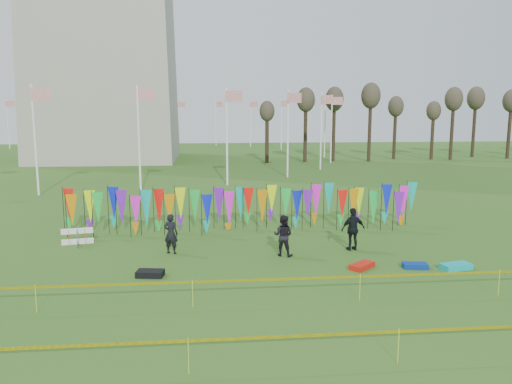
{
  "coord_description": "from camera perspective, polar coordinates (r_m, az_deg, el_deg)",
  "views": [
    {
      "loc": [
        -1.67,
        -17.47,
        6.08
      ],
      "look_at": [
        0.65,
        6.0,
        2.26
      ],
      "focal_mm": 35.0,
      "sensor_mm": 36.0,
      "label": 1
    }
  ],
  "objects": [
    {
      "name": "kite_bag_blue",
      "position": [
        20.72,
        17.72,
        -8.02
      ],
      "size": [
        1.01,
        0.64,
        0.2
      ],
      "primitive_type": "cube",
      "rotation": [
        0.0,
        0.0,
        -0.16
      ],
      "color": "#092E95",
      "rests_on": "ground"
    },
    {
      "name": "tree_line",
      "position": [
        70.08,
        23.34,
        8.53
      ],
      "size": [
        53.92,
        1.92,
        7.84
      ],
      "color": "#322519",
      "rests_on": "ground"
    },
    {
      "name": "kite_bag_teal",
      "position": [
        21.1,
        21.88,
        -7.9
      ],
      "size": [
        1.29,
        0.83,
        0.23
      ],
      "primitive_type": "cube",
      "rotation": [
        0.0,
        0.0,
        0.24
      ],
      "color": "#0DB5B7",
      "rests_on": "ground"
    },
    {
      "name": "box_kite",
      "position": [
        24.46,
        -19.74,
        -4.78
      ],
      "size": [
        0.72,
        0.72,
        0.79
      ],
      "rotation": [
        0.0,
        0.0,
        0.19
      ],
      "color": "red",
      "rests_on": "ground"
    },
    {
      "name": "caution_tape_near",
      "position": [
        15.97,
        -0.13,
        -10.17
      ],
      "size": [
        26.0,
        0.02,
        0.9
      ],
      "color": "yellow",
      "rests_on": "ground"
    },
    {
      "name": "ground",
      "position": [
        18.57,
        -0.18,
        -9.9
      ],
      "size": [
        160.0,
        160.0,
        0.0
      ],
      "primitive_type": "plane",
      "color": "#2B5718",
      "rests_on": "ground"
    },
    {
      "name": "person_left",
      "position": [
        21.84,
        -9.7,
        -4.72
      ],
      "size": [
        0.76,
        0.66,
        1.75
      ],
      "primitive_type": "imported",
      "rotation": [
        0.0,
        0.0,
        2.78
      ],
      "color": "black",
      "rests_on": "ground"
    },
    {
      "name": "person_right",
      "position": [
        22.43,
        11.03,
        -4.19
      ],
      "size": [
        1.21,
        0.83,
        1.9
      ],
      "primitive_type": "imported",
      "rotation": [
        0.0,
        0.0,
        3.33
      ],
      "color": "black",
      "rests_on": "ground"
    },
    {
      "name": "caution_tape_far",
      "position": [
        12.25,
        1.77,
        -16.44
      ],
      "size": [
        26.0,
        0.02,
        0.9
      ],
      "color": "yellow",
      "rests_on": "ground"
    },
    {
      "name": "banner_row",
      "position": [
        25.36,
        -1.14,
        -1.51
      ],
      "size": [
        18.64,
        0.64,
        2.25
      ],
      "color": "black",
      "rests_on": "ground"
    },
    {
      "name": "person_mid",
      "position": [
        21.23,
        3.13,
        -4.98
      ],
      "size": [
        1.0,
        0.83,
        1.76
      ],
      "primitive_type": "imported",
      "rotation": [
        0.0,
        0.0,
        2.73
      ],
      "color": "black",
      "rests_on": "ground"
    },
    {
      "name": "flagpole_ring",
      "position": [
        66.65,
        -16.43,
        7.04
      ],
      "size": [
        57.4,
        56.16,
        8.0
      ],
      "color": "white",
      "rests_on": "ground"
    },
    {
      "name": "kite_bag_black",
      "position": [
        19.21,
        -12.0,
        -9.09
      ],
      "size": [
        1.07,
        0.72,
        0.23
      ],
      "primitive_type": "cube",
      "rotation": [
        0.0,
        0.0,
        -0.16
      ],
      "color": "black",
      "rests_on": "ground"
    },
    {
      "name": "kite_bag_red",
      "position": [
        20.16,
        12.01,
        -8.24
      ],
      "size": [
        1.19,
        1.11,
        0.2
      ],
      "primitive_type": "cube",
      "rotation": [
        0.0,
        0.0,
        0.7
      ],
      "color": "red",
      "rests_on": "ground"
    }
  ]
}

